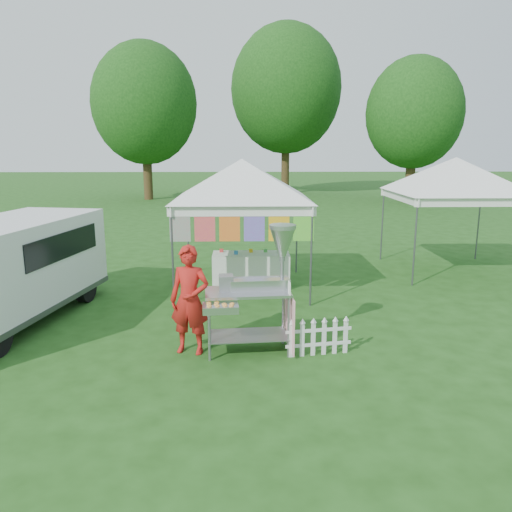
{
  "coord_description": "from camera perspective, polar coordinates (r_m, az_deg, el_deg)",
  "views": [
    {
      "loc": [
        0.04,
        -7.89,
        3.25
      ],
      "look_at": [
        0.28,
        1.95,
        1.1
      ],
      "focal_mm": 35.0,
      "sensor_mm": 36.0,
      "label": 1
    }
  ],
  "objects": [
    {
      "name": "tree_right",
      "position": [
        31.56,
        17.64,
        15.29
      ],
      "size": [
        5.6,
        5.6,
        8.42
      ],
      "color": "#332612",
      "rests_on": "ground"
    },
    {
      "name": "display_table",
      "position": [
        11.84,
        -0.58,
        -1.58
      ],
      "size": [
        1.8,
        0.7,
        0.81
      ],
      "primitive_type": "cube",
      "color": "white",
      "rests_on": "ground"
    },
    {
      "name": "donut_cart",
      "position": [
        7.88,
        0.62,
        -2.64
      ],
      "size": [
        1.48,
        1.12,
        2.07
      ],
      "rotation": [
        0.0,
        0.0,
        0.08
      ],
      "color": "gray",
      "rests_on": "ground"
    },
    {
      "name": "tree_left",
      "position": [
        32.56,
        -12.62,
        16.61
      ],
      "size": [
        6.4,
        6.4,
        9.53
      ],
      "color": "#332612",
      "rests_on": "ground"
    },
    {
      "name": "canopy_right",
      "position": [
        14.0,
        21.93,
        10.4
      ],
      "size": [
        4.24,
        4.24,
        3.45
      ],
      "color": "#59595E",
      "rests_on": "ground"
    },
    {
      "name": "tree_mid",
      "position": [
        36.22,
        3.47,
        18.48
      ],
      "size": [
        7.6,
        7.6,
        11.52
      ],
      "color": "#332612",
      "rests_on": "ground"
    },
    {
      "name": "vendor",
      "position": [
        8.01,
        -7.59,
        -5.0
      ],
      "size": [
        0.72,
        0.55,
        1.76
      ],
      "primitive_type": "imported",
      "rotation": [
        0.0,
        0.0,
        -0.22
      ],
      "color": "#B31B16",
      "rests_on": "ground"
    },
    {
      "name": "cargo_van",
      "position": [
        10.44,
        -26.47,
        -1.28
      ],
      "size": [
        2.65,
        4.86,
        1.91
      ],
      "rotation": [
        0.0,
        0.0,
        -0.18
      ],
      "color": "silver",
      "rests_on": "ground"
    },
    {
      "name": "canopy_main",
      "position": [
        11.39,
        -1.63,
        11.0
      ],
      "size": [
        4.24,
        4.24,
        3.45
      ],
      "color": "#59595E",
      "rests_on": "ground"
    },
    {
      "name": "ground",
      "position": [
        8.53,
        -1.59,
        -10.07
      ],
      "size": [
        120.0,
        120.0,
        0.0
      ],
      "primitive_type": "plane",
      "color": "#1E4714",
      "rests_on": "ground"
    },
    {
      "name": "picket_fence",
      "position": [
        8.08,
        7.17,
        -9.28
      ],
      "size": [
        1.07,
        0.2,
        0.56
      ],
      "rotation": [
        0.0,
        0.0,
        0.16
      ],
      "color": "silver",
      "rests_on": "ground"
    }
  ]
}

